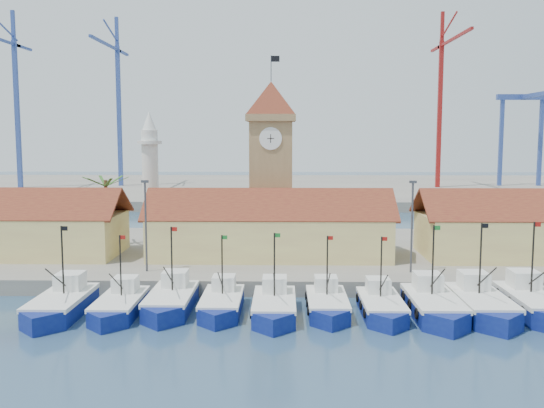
{
  "coord_description": "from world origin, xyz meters",
  "views": [
    {
      "loc": [
        1.54,
        -46.47,
        14.87
      ],
      "look_at": [
        0.27,
        18.0,
        7.54
      ],
      "focal_mm": 40.0,
      "sensor_mm": 36.0,
      "label": 1
    }
  ],
  "objects_px": {
    "boat_0": "(60,306)",
    "minaret": "(150,177)",
    "boat_5": "(328,306)",
    "clock_tower": "(271,160)"
  },
  "relations": [
    {
      "from": "boat_5",
      "to": "minaret",
      "type": "xyz_separation_m",
      "value": [
        -20.21,
        25.17,
        9.02
      ]
    },
    {
      "from": "clock_tower",
      "to": "minaret",
      "type": "relative_size",
      "value": 1.39
    },
    {
      "from": "clock_tower",
      "to": "minaret",
      "type": "height_order",
      "value": "clock_tower"
    },
    {
      "from": "boat_0",
      "to": "minaret",
      "type": "bearing_deg",
      "value": 85.75
    },
    {
      "from": "boat_0",
      "to": "clock_tower",
      "type": "xyz_separation_m",
      "value": [
        16.94,
        24.11,
        11.15
      ]
    },
    {
      "from": "boat_5",
      "to": "boat_0",
      "type": "bearing_deg",
      "value": -177.55
    },
    {
      "from": "boat_5",
      "to": "minaret",
      "type": "distance_m",
      "value": 33.51
    },
    {
      "from": "clock_tower",
      "to": "minaret",
      "type": "xyz_separation_m",
      "value": [
        -15.0,
        2.0,
        -2.23
      ]
    },
    {
      "from": "boat_5",
      "to": "clock_tower",
      "type": "xyz_separation_m",
      "value": [
        -5.21,
        23.16,
        11.25
      ]
    },
    {
      "from": "boat_0",
      "to": "clock_tower",
      "type": "height_order",
      "value": "clock_tower"
    }
  ]
}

